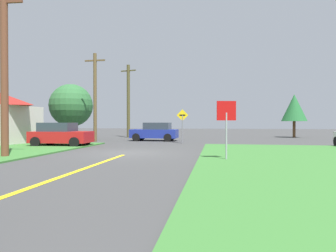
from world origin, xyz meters
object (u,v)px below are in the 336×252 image
utility_pole_near (4,71)px  utility_pole_far (128,100)px  pine_tree_center (294,108)px  oak_tree_left (71,105)px  utility_pole_mid (95,96)px  car_approaching_junction (155,132)px  stop_sign (226,118)px  direction_sign (182,122)px  parked_car_near_building (61,135)px

utility_pole_near → utility_pole_far: utility_pole_far is taller
utility_pole_near → pine_tree_center: size_ratio=1.67×
utility_pole_far → oak_tree_left: size_ratio=1.49×
utility_pole_near → utility_pole_mid: bearing=92.4°
car_approaching_junction → utility_pole_far: utility_pole_far is taller
utility_pole_mid → oak_tree_left: (-3.51, 2.45, -0.61)m
utility_pole_near → oak_tree_left: utility_pole_near is taller
stop_sign → utility_pole_far: size_ratio=0.32×
utility_pole_near → direction_sign: utility_pole_near is taller
stop_sign → oak_tree_left: size_ratio=0.48×
utility_pole_near → direction_sign: (7.07, 10.22, -2.35)m
direction_sign → pine_tree_center: pine_tree_center is taller
stop_sign → utility_pole_far: bearing=-73.8°
utility_pole_far → parked_car_near_building: bearing=-95.6°
utility_pole_near → pine_tree_center: utility_pole_near is taller
direction_sign → pine_tree_center: (10.90, 10.62, 1.56)m
utility_pole_near → utility_pole_far: (0.24, 18.02, 0.03)m
parked_car_near_building → utility_pole_mid: bearing=81.3°
utility_pole_mid → stop_sign: bearing=-44.7°
car_approaching_junction → utility_pole_near: (-4.29, -13.01, 3.20)m
utility_pole_far → oak_tree_left: 6.26m
stop_sign → direction_sign: 10.09m
utility_pole_near → direction_sign: bearing=55.3°
utility_pole_near → direction_sign: 12.65m
parked_car_near_building → utility_pole_near: (0.90, -6.33, 3.20)m
stop_sign → car_approaching_junction: stop_sign is taller
oak_tree_left → car_approaching_junction: bearing=-3.1°
car_approaching_junction → direction_sign: bearing=136.9°
utility_pole_far → oak_tree_left: (-4.22, -4.56, -0.78)m
stop_sign → car_approaching_junction: size_ratio=0.61×
utility_pole_mid → direction_sign: size_ratio=2.82×
stop_sign → utility_pole_far: (-9.84, 17.43, 2.21)m
utility_pole_mid → direction_sign: utility_pole_mid is taller
parked_car_near_building → utility_pole_mid: (0.43, 4.68, 3.06)m
car_approaching_junction → direction_sign: 4.03m
pine_tree_center → oak_tree_left: bearing=-161.4°
car_approaching_junction → direction_sign: size_ratio=1.58×
utility_pole_mid → pine_tree_center: 20.91m
stop_sign → utility_pole_near: utility_pole_near is taller
car_approaching_junction → utility_pole_far: 7.20m
utility_pole_far → oak_tree_left: bearing=-132.8°
car_approaching_junction → oak_tree_left: 8.63m
car_approaching_junction → utility_pole_mid: bearing=24.8°
utility_pole_mid → direction_sign: bearing=-6.0°
car_approaching_junction → utility_pole_near: size_ratio=0.54×
utility_pole_mid → pine_tree_center: utility_pole_mid is taller
stop_sign → parked_car_near_building: stop_sign is taller
utility_pole_mid → oak_tree_left: utility_pole_mid is taller
stop_sign → utility_pole_far: 20.14m
parked_car_near_building → pine_tree_center: size_ratio=0.87×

